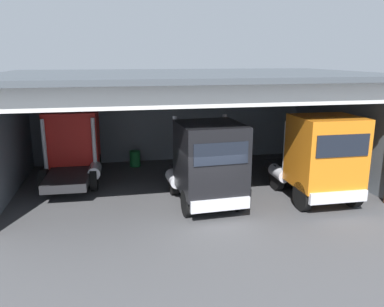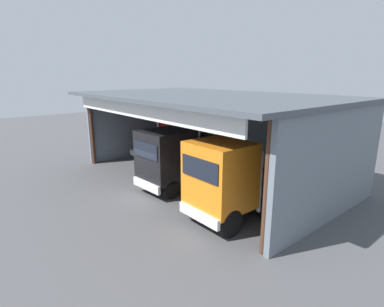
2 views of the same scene
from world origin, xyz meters
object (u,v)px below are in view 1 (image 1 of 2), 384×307
truck_orange_right_bay (320,158)px  truck_red_yard_outside (73,146)px  tool_cart (225,154)px  truck_black_left_bay (207,163)px  oil_drum (135,159)px

truck_orange_right_bay → truck_red_yard_outside: bearing=-25.5°
truck_orange_right_bay → tool_cart: (-2.05, 6.63, -1.38)m
truck_red_yard_outside → truck_orange_right_bay: size_ratio=0.98×
truck_red_yard_outside → truck_black_left_bay: (5.54, -4.51, 0.07)m
truck_black_left_bay → truck_orange_right_bay: size_ratio=1.02×
truck_red_yard_outside → oil_drum: (3.04, 2.00, -1.32)m
truck_black_left_bay → truck_orange_right_bay: truck_orange_right_bay is taller
truck_black_left_bay → tool_cart: 6.86m
truck_black_left_bay → oil_drum: size_ratio=6.19×
truck_orange_right_bay → oil_drum: size_ratio=6.07×
truck_orange_right_bay → tool_cart: bearing=-72.4°
truck_red_yard_outside → oil_drum: 3.87m
oil_drum → tool_cart: bearing=-3.3°
truck_black_left_bay → oil_drum: 7.10m
tool_cart → truck_orange_right_bay: bearing=-72.8°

